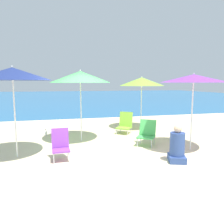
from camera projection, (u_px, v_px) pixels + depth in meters
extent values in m
plane|color=beige|center=(97.00, 155.00, 5.92)|extent=(60.00, 60.00, 0.00)
cube|color=#23669E|center=(64.00, 96.00, 31.07)|extent=(60.00, 40.00, 0.01)
cylinder|color=white|center=(81.00, 112.00, 7.26)|extent=(0.04, 0.04, 1.95)
cone|color=#47B756|center=(80.00, 77.00, 7.10)|extent=(1.97, 1.97, 0.37)
sphere|color=white|center=(80.00, 70.00, 7.07)|extent=(0.04, 0.04, 0.04)
cylinder|color=white|center=(15.00, 120.00, 5.60)|extent=(0.04, 0.04, 2.00)
cone|color=navy|center=(12.00, 74.00, 5.44)|extent=(1.92, 1.92, 0.32)
sphere|color=white|center=(12.00, 66.00, 5.42)|extent=(0.04, 0.04, 0.04)
cylinder|color=white|center=(141.00, 107.00, 9.25)|extent=(0.04, 0.04, 1.82)
cone|color=#8ECC3D|center=(142.00, 82.00, 9.11)|extent=(1.86, 1.86, 0.35)
sphere|color=white|center=(142.00, 77.00, 9.08)|extent=(0.04, 0.04, 0.04)
cylinder|color=white|center=(192.00, 117.00, 6.24)|extent=(0.04, 0.04, 1.95)
cone|color=purple|center=(194.00, 78.00, 6.09)|extent=(1.85, 1.85, 0.23)
sphere|color=white|center=(194.00, 73.00, 6.08)|extent=(0.04, 0.04, 0.04)
cylinder|color=silver|center=(137.00, 143.00, 6.65)|extent=(0.02, 0.02, 0.26)
cylinder|color=silver|center=(152.00, 144.00, 6.49)|extent=(0.02, 0.02, 0.26)
cylinder|color=silver|center=(141.00, 139.00, 7.03)|extent=(0.02, 0.02, 0.26)
cylinder|color=silver|center=(154.00, 141.00, 6.87)|extent=(0.02, 0.02, 0.26)
cube|color=#47B756|center=(146.00, 137.00, 6.74)|extent=(0.69, 0.69, 0.04)
cube|color=#47B756|center=(148.00, 127.00, 6.93)|extent=(0.51, 0.43, 0.48)
cylinder|color=silver|center=(116.00, 132.00, 8.26)|extent=(0.02, 0.02, 0.21)
cylinder|color=silver|center=(127.00, 133.00, 8.09)|extent=(0.02, 0.02, 0.21)
cylinder|color=silver|center=(120.00, 129.00, 8.64)|extent=(0.02, 0.02, 0.21)
cylinder|color=silver|center=(131.00, 130.00, 8.47)|extent=(0.02, 0.02, 0.21)
cube|color=#8ECC3D|center=(124.00, 128.00, 8.35)|extent=(0.71, 0.71, 0.04)
cube|color=#8ECC3D|center=(126.00, 119.00, 8.54)|extent=(0.48, 0.40, 0.57)
cylinder|color=silver|center=(54.00, 159.00, 5.24)|extent=(0.02, 0.02, 0.26)
cylinder|color=silver|center=(69.00, 157.00, 5.34)|extent=(0.02, 0.02, 0.26)
cylinder|color=silver|center=(53.00, 154.00, 5.58)|extent=(0.02, 0.02, 0.26)
cylinder|color=silver|center=(68.00, 153.00, 5.69)|extent=(0.02, 0.02, 0.26)
cube|color=purple|center=(61.00, 150.00, 5.44)|extent=(0.45, 0.45, 0.04)
cube|color=purple|center=(60.00, 138.00, 5.61)|extent=(0.43, 0.14, 0.49)
cube|color=#334C8C|center=(177.00, 158.00, 5.41)|extent=(0.53, 0.57, 0.16)
cylinder|color=#334C8C|center=(177.00, 144.00, 5.36)|extent=(0.36, 0.36, 0.57)
sphere|color=beige|center=(178.00, 129.00, 5.31)|extent=(0.20, 0.20, 0.20)
cylinder|color=silver|center=(46.00, 133.00, 8.09)|extent=(0.07, 0.07, 0.17)
cylinder|color=silver|center=(46.00, 130.00, 8.08)|extent=(0.03, 0.03, 0.06)
cylinder|color=black|center=(46.00, 129.00, 8.07)|extent=(0.04, 0.04, 0.02)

